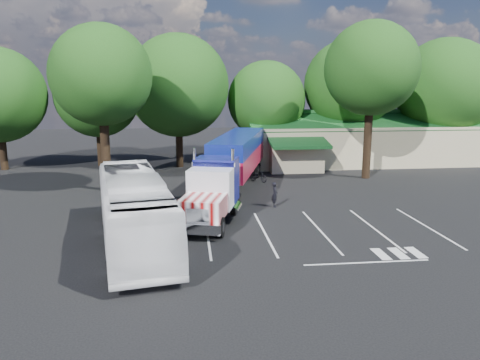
{
  "coord_description": "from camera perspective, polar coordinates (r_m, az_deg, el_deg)",
  "views": [
    {
      "loc": [
        -4.18,
        -30.76,
        8.12
      ],
      "look_at": [
        -0.82,
        -0.93,
        2.0
      ],
      "focal_mm": 35.0,
      "sensor_mm": 36.0,
      "label": 1
    }
  ],
  "objects": [
    {
      "name": "event_hall",
      "position": [
        52.1,
        13.77,
        4.68
      ],
      "size": [
        24.2,
        14.12,
        5.55
      ],
      "color": "#BBAC8B",
      "rests_on": "ground"
    },
    {
      "name": "tree_near_left",
      "position": [
        37.3,
        -16.57,
        12.12
      ],
      "size": [
        7.6,
        7.6,
        12.65
      ],
      "color": "black",
      "rests_on": "ground"
    },
    {
      "name": "bicycle",
      "position": [
        39.95,
        2.29,
        0.5
      ],
      "size": [
        1.64,
        1.87,
        0.98
      ],
      "primitive_type": "imported",
      "rotation": [
        0.0,
        0.0,
        0.65
      ],
      "color": "black",
      "rests_on": "ground"
    },
    {
      "name": "tree_row_e",
      "position": [
        51.7,
        13.23,
        11.19
      ],
      "size": [
        9.6,
        9.6,
        12.9
      ],
      "color": "black",
      "rests_on": "ground"
    },
    {
      "name": "semi_truck",
      "position": [
        35.26,
        -0.86,
        2.32
      ],
      "size": [
        7.97,
        20.86,
        4.38
      ],
      "rotation": [
        0.0,
        0.0,
        -0.27
      ],
      "color": "black",
      "rests_on": "ground"
    },
    {
      "name": "tree_row_b",
      "position": [
        49.36,
        -16.99,
        9.89
      ],
      "size": [
        8.4,
        8.4,
        11.35
      ],
      "color": "black",
      "rests_on": "ground"
    },
    {
      "name": "tree_row_c",
      "position": [
        46.97,
        -7.59,
        11.32
      ],
      "size": [
        10.0,
        10.0,
        13.05
      ],
      "color": "black",
      "rests_on": "ground"
    },
    {
      "name": "tree_near_right",
      "position": [
        42.3,
        15.74,
        12.92
      ],
      "size": [
        8.0,
        8.0,
        13.5
      ],
      "color": "black",
      "rests_on": "ground"
    },
    {
      "name": "tree_row_f",
      "position": [
        54.78,
        23.71,
        10.23
      ],
      "size": [
        10.4,
        10.4,
        13.0
      ],
      "color": "black",
      "rests_on": "ground"
    },
    {
      "name": "ground",
      "position": [
        32.09,
        1.26,
        -3.14
      ],
      "size": [
        120.0,
        120.0,
        0.0
      ],
      "primitive_type": "plane",
      "color": "black",
      "rests_on": "ground"
    },
    {
      "name": "woman",
      "position": [
        31.67,
        4.26,
        -1.77
      ],
      "size": [
        0.47,
        0.66,
        1.71
      ],
      "primitive_type": "imported",
      "rotation": [
        0.0,
        0.0,
        1.47
      ],
      "color": "black",
      "rests_on": "ground"
    },
    {
      "name": "silver_sedan",
      "position": [
        46.28,
        5.09,
        2.34
      ],
      "size": [
        4.7,
        1.73,
        1.54
      ],
      "primitive_type": "imported",
      "rotation": [
        0.0,
        0.0,
        1.59
      ],
      "color": "#AEB1B6",
      "rests_on": "ground"
    },
    {
      "name": "tour_bus",
      "position": [
        24.66,
        -12.81,
        -3.54
      ],
      "size": [
        5.51,
        13.51,
        3.67
      ],
      "primitive_type": "imported",
      "rotation": [
        0.0,
        0.0,
        0.19
      ],
      "color": "white",
      "rests_on": "ground"
    },
    {
      "name": "tree_row_d",
      "position": [
        48.97,
        3.23,
        9.71
      ],
      "size": [
        8.0,
        8.0,
        10.6
      ],
      "color": "black",
      "rests_on": "ground"
    }
  ]
}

